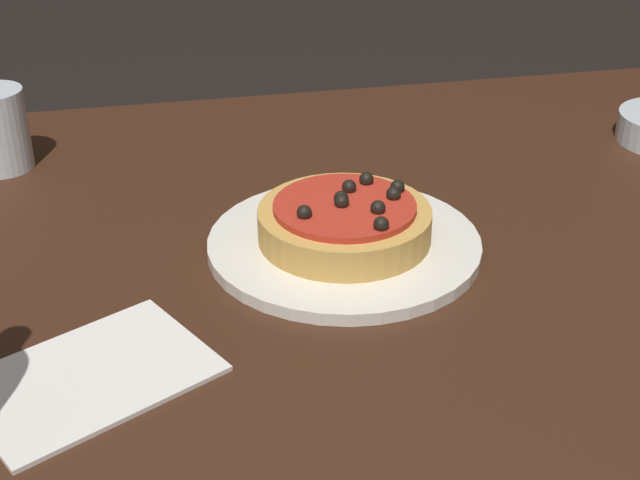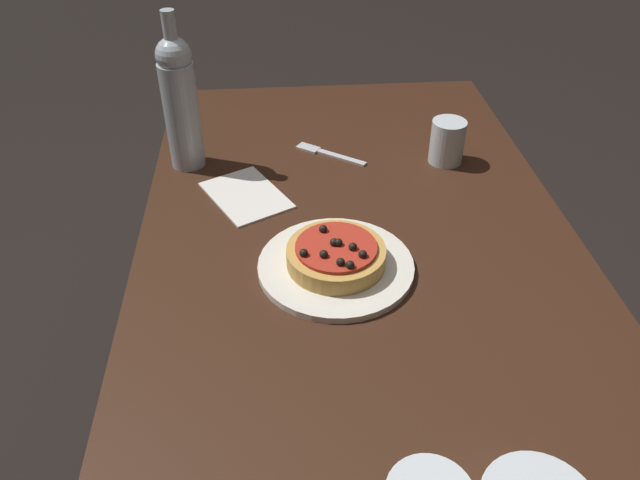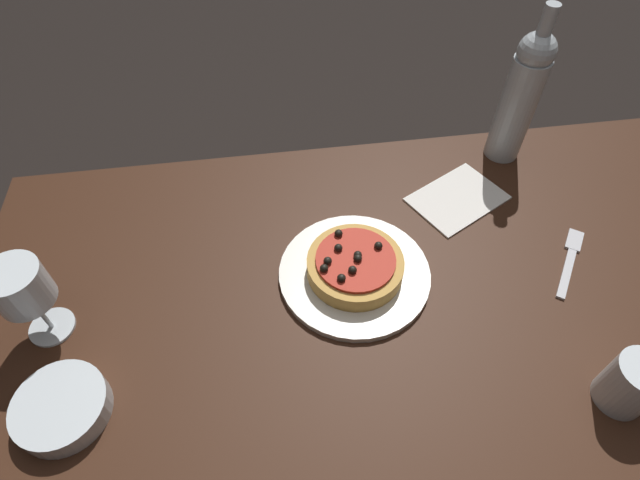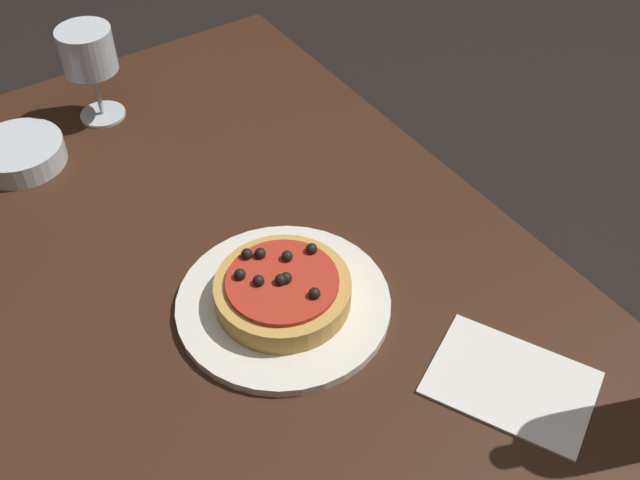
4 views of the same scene
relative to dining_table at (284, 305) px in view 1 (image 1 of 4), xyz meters
The scene contains 4 objects.
dining_table is the anchor object (origin of this frame).
dinner_plate 0.12m from the dining_table, 135.58° to the left, with size 0.26×0.26×0.01m.
pizza 0.14m from the dining_table, 135.79° to the left, with size 0.16×0.16×0.05m.
paper_napkin 0.29m from the dining_table, 47.66° to the left, with size 0.21×0.19×0.00m.
Camera 1 is at (0.13, 0.76, 1.12)m, focal length 50.00 mm.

